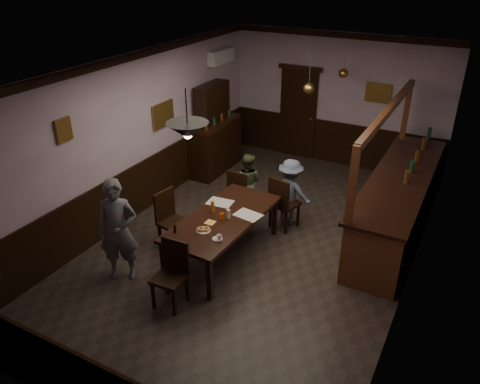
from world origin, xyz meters
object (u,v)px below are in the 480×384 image
Objects in this scene: person_seated_right at (290,192)px; pendant_iron at (188,131)px; sideboard at (215,137)px; bar_counter at (398,202)px; chair_near at (172,270)px; pendant_brass_mid at (309,89)px; chair_far_right at (282,201)px; soda_can at (222,217)px; person_standing at (118,231)px; chair_side at (170,217)px; person_seated_left at (247,183)px; coffee_cup at (219,237)px; dining_table at (223,220)px; pendant_brass_far at (343,73)px; chair_far_left at (240,191)px.

pendant_iron is (-0.55, -2.33, 1.82)m from person_seated_right.
bar_counter is at bearing -9.84° from sideboard.
pendant_brass_mid is (0.48, 3.74, 1.76)m from chair_near.
chair_far_right is 1.27× the size of pendant_brass_mid.
person_standing is at bearing -135.92° from soda_can.
person_standing is 2.49× the size of pendant_iron.
chair_side is 2.22m from person_seated_right.
person_standing is 1.41× the size of person_seated_left.
coffee_cup is (-0.20, -1.85, 0.24)m from chair_far_right.
coffee_cup reaches higher than dining_table.
pendant_brass_mid is at bearing -72.13° from chair_far_right.
pendant_brass_mid is 1.00× the size of pendant_brass_far.
sideboard is 2.46× the size of pendant_brass_far.
chair_side is 0.25× the size of bar_counter.
person_seated_right is (1.62, 2.73, -0.20)m from person_standing.
chair_far_left is 0.92× the size of chair_far_right.
person_seated_right is (0.91, 0.24, 0.11)m from chair_far_left.
chair_side is (-1.43, -1.40, -0.01)m from chair_far_right.
person_standing is 1.52m from coffee_cup.
pendant_brass_far reaches higher than chair_near.
sideboard reaches higher than chair_side.
person_seated_right reaches higher than coffee_cup.
chair_side is at bearing 52.50° from person_standing.
dining_table is at bearing 18.77° from person_standing.
pendant_iron is (-0.33, -0.19, 1.65)m from coffee_cup.
pendant_iron and pendant_brass_far have the same top height.
person_standing reaches higher than person_seated_right.
person_seated_right is 10.42× the size of soda_can.
person_seated_right is 1.90m from bar_counter.
chair_far_left is 2.04m from coffee_cup.
sideboard is at bearing 123.26° from dining_table.
person_standing is at bearing -179.96° from chair_side.
dining_table is 28.02× the size of coffee_cup.
pendant_brass_mid is at bearing 38.55° from person_standing.
chair_far_right is 0.62× the size of person_standing.
pendant_brass_far reaches higher than soda_can.
chair_far_right reaches higher than coffee_cup.
pendant_iron reaches higher than person_seated_right.
chair_far_left is 2.26m from pendant_brass_mid.
pendant_brass_mid reaches higher than bar_counter.
pendant_iron is (-2.34, -2.96, 1.87)m from bar_counter.
chair_far_right is 0.25× the size of bar_counter.
sideboard is (-1.50, 1.60, 0.28)m from chair_far_left.
sideboard reaches higher than chair_far_right.
person_seated_left is 2.29m from coffee_cup.
person_seated_left is 1.44× the size of pendant_brass_far.
person_seated_right is 2.77m from sideboard.
person_standing is 1.32× the size of person_seated_right.
chair_far_left is at bearing 106.95° from dining_table.
person_standing is (-0.16, -1.05, 0.27)m from chair_side.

